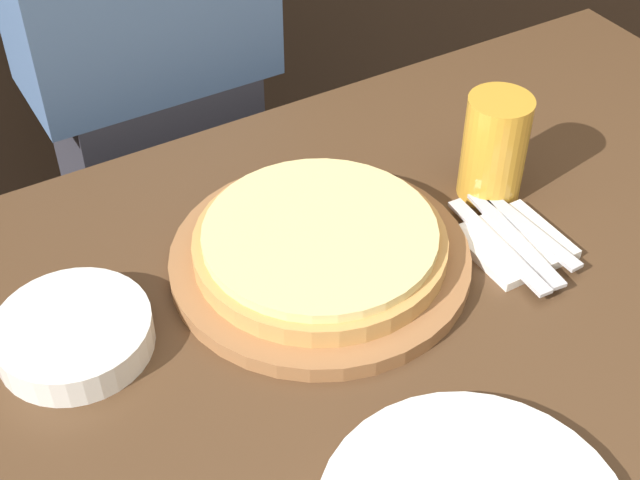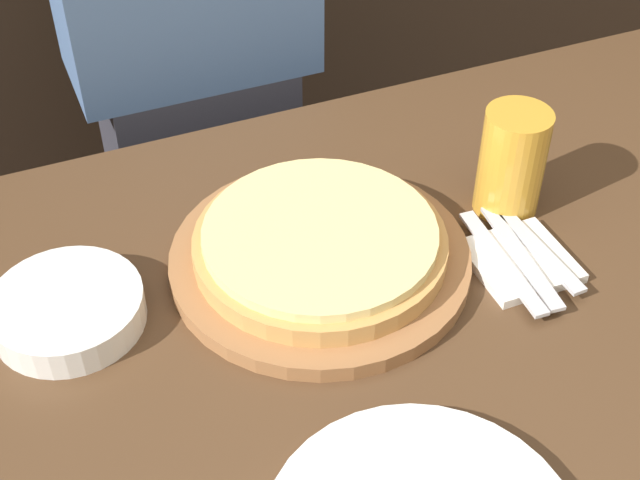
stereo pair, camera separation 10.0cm
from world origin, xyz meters
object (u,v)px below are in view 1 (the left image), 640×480
fork (498,245)px  spoon (531,231)px  diner_person (155,115)px  side_bowl (74,334)px  dinner_knife (514,238)px  pizza_on_board (320,250)px  beer_glass (495,143)px

fork → spoon: bearing=0.0°
fork → diner_person: bearing=107.2°
side_bowl → spoon: (0.52, -0.11, -0.00)m
side_bowl → dinner_knife: side_bowl is taller
dinner_knife → diner_person: size_ratio=0.13×
diner_person → dinner_knife: bearing=-70.7°
pizza_on_board → spoon: size_ratio=2.24×
spoon → diner_person: bearing=111.4°
beer_glass → dinner_knife: (-0.04, -0.10, -0.06)m
beer_glass → spoon: (-0.02, -0.10, -0.06)m
spoon → fork: bearing=180.0°
side_bowl → pizza_on_board: bearing=-4.8°
pizza_on_board → side_bowl: (-0.28, 0.02, -0.01)m
beer_glass → fork: (-0.07, -0.10, -0.06)m
beer_glass → side_bowl: 0.54m
fork → diner_person: (-0.19, 0.61, -0.11)m
fork → pizza_on_board: bearing=155.1°
pizza_on_board → diner_person: (-0.00, 0.52, -0.12)m
spoon → dinner_knife: bearing=180.0°
side_bowl → dinner_knife: size_ratio=0.90×
pizza_on_board → side_bowl: bearing=175.2°
fork → dinner_knife: same height
fork → dinner_knife: 0.02m
spoon → beer_glass: bearing=81.1°
pizza_on_board → beer_glass: bearing=2.7°
dinner_knife → diner_person: (-0.21, 0.61, -0.11)m
beer_glass → side_bowl: bearing=178.7°
beer_glass → diner_person: bearing=116.4°
pizza_on_board → fork: pizza_on_board is taller
beer_glass → spoon: size_ratio=0.89×
pizza_on_board → dinner_knife: size_ratio=1.90×
side_bowl → fork: 0.48m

